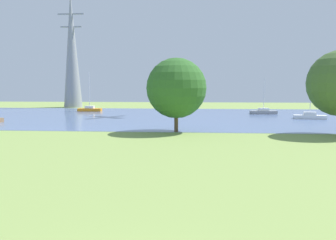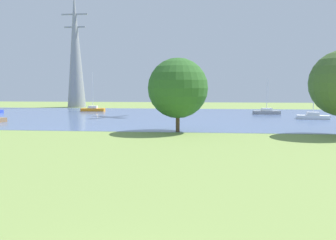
% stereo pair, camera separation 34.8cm
% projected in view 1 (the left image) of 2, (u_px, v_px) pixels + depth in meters
% --- Properties ---
extents(ground_plane, '(160.00, 160.00, 0.00)m').
position_uv_depth(ground_plane, '(171.00, 145.00, 29.57)').
color(ground_plane, '#7F994C').
extents(water_surface, '(140.00, 40.00, 0.02)m').
position_uv_depth(water_surface, '(183.00, 116.00, 57.34)').
color(water_surface, slate).
rests_on(water_surface, ground).
extents(sailboat_gray, '(4.95, 2.11, 6.49)m').
position_uv_depth(sailboat_gray, '(263.00, 112.00, 62.36)').
color(sailboat_gray, gray).
rests_on(sailboat_gray, water_surface).
extents(sailboat_orange, '(4.84, 1.64, 7.96)m').
position_uv_depth(sailboat_orange, '(90.00, 109.00, 69.16)').
color(sailboat_orange, orange).
rests_on(sailboat_orange, water_surface).
extents(sailboat_white, '(4.98, 2.23, 6.22)m').
position_uv_depth(sailboat_white, '(310.00, 116.00, 52.83)').
color(sailboat_white, white).
rests_on(sailboat_white, water_surface).
extents(tree_west_far, '(6.68, 6.68, 8.24)m').
position_uv_depth(tree_west_far, '(176.00, 88.00, 37.43)').
color(tree_west_far, brown).
rests_on(tree_west_far, ground).
extents(electricity_pylon, '(6.40, 4.40, 27.90)m').
position_uv_depth(electricity_pylon, '(72.00, 50.00, 81.56)').
color(electricity_pylon, gray).
rests_on(electricity_pylon, ground).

